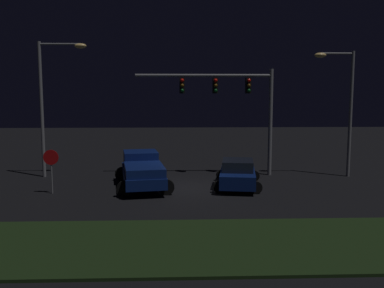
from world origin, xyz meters
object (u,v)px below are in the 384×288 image
(stop_sign, at_px, (51,163))
(traffic_signal_gantry, at_px, (231,96))
(pickup_truck, at_px, (142,168))
(street_lamp_left, at_px, (51,92))
(street_lamp_right, at_px, (343,98))
(car_sedan, at_px, (238,174))

(stop_sign, bearing_deg, traffic_signal_gantry, 24.75)
(pickup_truck, height_order, traffic_signal_gantry, traffic_signal_gantry)
(street_lamp_left, height_order, street_lamp_right, street_lamp_left)
(car_sedan, xyz_separation_m, stop_sign, (-9.57, -1.14, 0.82))
(traffic_signal_gantry, height_order, street_lamp_right, street_lamp_right)
(pickup_truck, distance_m, stop_sign, 4.67)
(pickup_truck, distance_m, traffic_signal_gantry, 7.14)
(car_sedan, bearing_deg, street_lamp_left, 81.83)
(traffic_signal_gantry, bearing_deg, car_sedan, -90.38)
(traffic_signal_gantry, xyz_separation_m, street_lamp_right, (6.64, -0.60, -0.13))
(pickup_truck, xyz_separation_m, stop_sign, (-4.42, -1.43, 0.56))
(car_sedan, height_order, stop_sign, stop_sign)
(car_sedan, distance_m, stop_sign, 9.67)
(car_sedan, height_order, street_lamp_right, street_lamp_right)
(pickup_truck, xyz_separation_m, street_lamp_right, (11.82, 2.39, 3.77))
(street_lamp_left, bearing_deg, car_sedan, -16.73)
(pickup_truck, height_order, street_lamp_right, street_lamp_right)
(car_sedan, relative_size, stop_sign, 2.07)
(street_lamp_left, bearing_deg, stop_sign, -75.15)
(pickup_truck, distance_m, street_lamp_right, 12.63)
(pickup_truck, relative_size, street_lamp_right, 0.75)
(street_lamp_right, bearing_deg, car_sedan, -158.07)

